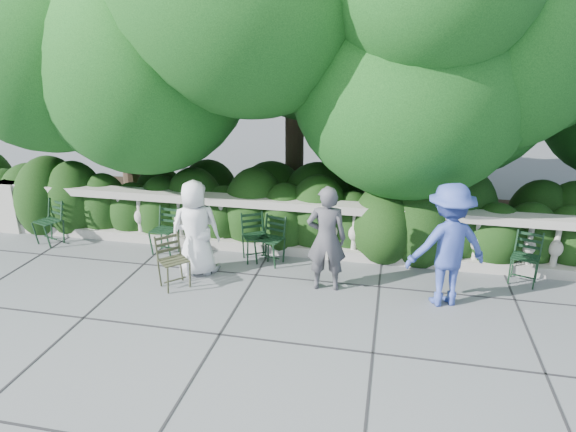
% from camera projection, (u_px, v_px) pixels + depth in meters
% --- Properties ---
extents(ground, '(90.00, 90.00, 0.00)m').
position_uv_depth(ground, '(274.00, 302.00, 7.58)').
color(ground, '#575A5F').
rests_on(ground, ground).
extents(balustrade, '(12.00, 0.44, 1.00)m').
position_uv_depth(balustrade, '(297.00, 228.00, 9.08)').
color(balustrade, '#9E998E').
rests_on(balustrade, ground).
extents(shrub_hedge, '(15.00, 2.60, 1.70)m').
position_uv_depth(shrub_hedge, '(309.00, 230.00, 10.35)').
color(shrub_hedge, black).
rests_on(shrub_hedge, ground).
extents(tree_canopy, '(15.04, 6.52, 6.78)m').
position_uv_depth(tree_canopy, '(352.00, 20.00, 9.05)').
color(tree_canopy, '#3F3023').
rests_on(tree_canopy, ground).
extents(chair_a, '(0.57, 0.60, 0.84)m').
position_uv_depth(chair_a, '(45.00, 246.00, 9.56)').
color(chair_a, black).
rests_on(chair_a, ground).
extents(chair_b, '(0.56, 0.59, 0.84)m').
position_uv_depth(chair_b, '(266.00, 266.00, 8.73)').
color(chair_b, black).
rests_on(chair_b, ground).
extents(chair_c, '(0.49, 0.53, 0.84)m').
position_uv_depth(chair_c, '(162.00, 256.00, 9.13)').
color(chair_c, black).
rests_on(chair_c, ground).
extents(chair_d, '(0.62, 0.64, 0.84)m').
position_uv_depth(chair_d, '(258.00, 263.00, 8.86)').
color(chair_d, black).
rests_on(chair_d, ground).
extents(chair_e, '(0.57, 0.60, 0.84)m').
position_uv_depth(chair_e, '(520.00, 287.00, 8.04)').
color(chair_e, black).
rests_on(chair_e, ground).
extents(chair_weathered, '(0.65, 0.65, 0.84)m').
position_uv_depth(chair_weathered, '(179.00, 290.00, 7.93)').
color(chair_weathered, black).
rests_on(chair_weathered, ground).
extents(person_businessman, '(0.90, 0.74, 1.58)m').
position_uv_depth(person_businessman, '(195.00, 228.00, 8.24)').
color(person_businessman, white).
rests_on(person_businessman, ground).
extents(person_woman_grey, '(0.64, 0.46, 1.65)m').
position_uv_depth(person_woman_grey, '(326.00, 239.00, 7.73)').
color(person_woman_grey, '#444449').
rests_on(person_woman_grey, ground).
extents(person_casual_man, '(0.88, 0.78, 1.51)m').
position_uv_depth(person_casual_man, '(196.00, 228.00, 8.37)').
color(person_casual_man, white).
rests_on(person_casual_man, ground).
extents(person_older_blue, '(1.34, 1.05, 1.82)m').
position_uv_depth(person_older_blue, '(448.00, 245.00, 7.28)').
color(person_older_blue, '#364AA2').
rests_on(person_older_blue, ground).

